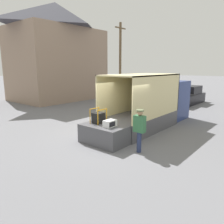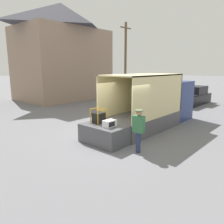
# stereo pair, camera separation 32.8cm
# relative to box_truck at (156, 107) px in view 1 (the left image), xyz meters

# --- Properties ---
(ground_plane) EXTENTS (160.00, 160.00, 0.00)m
(ground_plane) POSITION_rel_box_truck_xyz_m (-3.94, 0.00, -0.97)
(ground_plane) COLOR slate
(box_truck) EXTENTS (6.62, 2.10, 2.88)m
(box_truck) POSITION_rel_box_truck_xyz_m (0.00, 0.00, 0.00)
(box_truck) COLOR navy
(box_truck) RESTS_ON ground
(tailgate_deck) EXTENTS (1.22, 2.00, 0.81)m
(tailgate_deck) POSITION_rel_box_truck_xyz_m (-4.55, 0.00, -0.57)
(tailgate_deck) COLOR #4C4C51
(tailgate_deck) RESTS_ON ground
(microwave) EXTENTS (0.56, 0.35, 0.28)m
(microwave) POSITION_rel_box_truck_xyz_m (-4.57, -0.36, -0.02)
(microwave) COLOR white
(microwave) RESTS_ON tailgate_deck
(portable_generator) EXTENTS (0.60, 0.50, 0.65)m
(portable_generator) POSITION_rel_box_truck_xyz_m (-4.41, 0.43, 0.08)
(portable_generator) COLOR black
(portable_generator) RESTS_ON tailgate_deck
(worker_person) EXTENTS (0.30, 0.44, 1.68)m
(worker_person) POSITION_rel_box_truck_xyz_m (-4.43, -1.71, 0.05)
(worker_person) COLOR navy
(worker_person) RESTS_ON ground
(pickup_truck_black) EXTENTS (4.99, 1.92, 1.58)m
(pickup_truck_black) POSITION_rel_box_truck_xyz_m (7.97, 1.32, -0.33)
(pickup_truck_black) COLOR black
(pickup_truck_black) RESTS_ON ground
(house_backdrop) EXTENTS (8.97, 6.30, 9.39)m
(house_backdrop) POSITION_rel_box_truck_xyz_m (2.72, 12.79, 3.81)
(house_backdrop) COLOR gray
(house_backdrop) RESTS_ON ground
(utility_pole) EXTENTS (1.80, 0.28, 8.15)m
(utility_pole) POSITION_rel_box_truck_xyz_m (9.23, 9.78, 3.26)
(utility_pole) COLOR brown
(utility_pole) RESTS_ON ground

